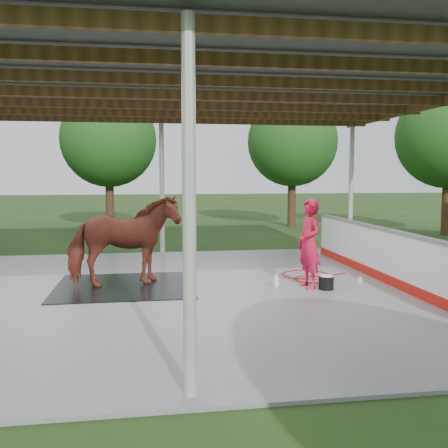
{
  "coord_description": "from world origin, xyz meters",
  "views": [
    {
      "loc": [
        -0.41,
        -9.69,
        2.34
      ],
      "look_at": [
        1.09,
        0.11,
        1.35
      ],
      "focal_mm": 40.0,
      "sensor_mm": 36.0,
      "label": 1
    }
  ],
  "objects": [
    {
      "name": "dasher_board",
      "position": [
        4.6,
        0.0,
        0.59
      ],
      "size": [
        0.16,
        8.0,
        1.15
      ],
      "color": "#B8180F",
      "rests_on": "concrete_slab"
    },
    {
      "name": "rubber_mat",
      "position": [
        -0.91,
        0.55,
        0.06
      ],
      "size": [
        2.77,
        2.59,
        0.02
      ],
      "primitive_type": "cube",
      "color": "black",
      "rests_on": "concrete_slab"
    },
    {
      "name": "ground",
      "position": [
        0.0,
        0.0,
        0.0
      ],
      "size": [
        100.0,
        100.0,
        0.0
      ],
      "primitive_type": "plane",
      "color": "#1E3814"
    },
    {
      "name": "soap_bottle_a",
      "position": [
        2.16,
        0.01,
        0.2
      ],
      "size": [
        0.16,
        0.16,
        0.3
      ],
      "primitive_type": "imported",
      "rotation": [
        0.0,
        0.0,
        0.56
      ],
      "color": "silver",
      "rests_on": "concrete_slab"
    },
    {
      "name": "horse",
      "position": [
        -0.91,
        0.55,
        0.99
      ],
      "size": [
        2.34,
        1.42,
        1.85
      ],
      "primitive_type": "imported",
      "rotation": [
        0.0,
        0.0,
        1.78
      ],
      "color": "maroon",
      "rests_on": "rubber_mat"
    },
    {
      "name": "tree_belt",
      "position": [
        0.3,
        0.9,
        3.79
      ],
      "size": [
        28.0,
        28.0,
        5.8
      ],
      "color": "#382314",
      "rests_on": "ground"
    },
    {
      "name": "soap_bottle_b",
      "position": [
        4.0,
        0.11,
        0.13
      ],
      "size": [
        0.11,
        0.11,
        0.17
      ],
      "primitive_type": "imported",
      "rotation": [
        0.0,
        0.0,
        -0.81
      ],
      "color": "#338CD8",
      "rests_on": "concrete_slab"
    },
    {
      "name": "hose_coil",
      "position": [
        3.13,
        0.93,
        0.06
      ],
      "size": [
        1.49,
        1.41,
        0.02
      ],
      "color": "#A30B0C",
      "rests_on": "concrete_slab"
    },
    {
      "name": "pavilion_structure",
      "position": [
        0.0,
        -0.0,
        3.97
      ],
      "size": [
        12.6,
        10.6,
        4.05
      ],
      "color": "beige",
      "rests_on": "ground"
    },
    {
      "name": "wash_bucket",
      "position": [
        3.09,
        -0.32,
        0.19
      ],
      "size": [
        0.3,
        0.3,
        0.28
      ],
      "color": "black",
      "rests_on": "concrete_slab"
    },
    {
      "name": "concrete_slab",
      "position": [
        0.0,
        0.0,
        0.03
      ],
      "size": [
        12.0,
        10.0,
        0.05
      ],
      "primitive_type": "cube",
      "color": "slate",
      "rests_on": "ground"
    },
    {
      "name": "handler",
      "position": [
        2.8,
        -0.1,
        0.95
      ],
      "size": [
        0.55,
        0.73,
        1.8
      ],
      "primitive_type": "imported",
      "rotation": [
        0.0,
        0.0,
        -1.38
      ],
      "color": "red",
      "rests_on": "concrete_slab"
    }
  ]
}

